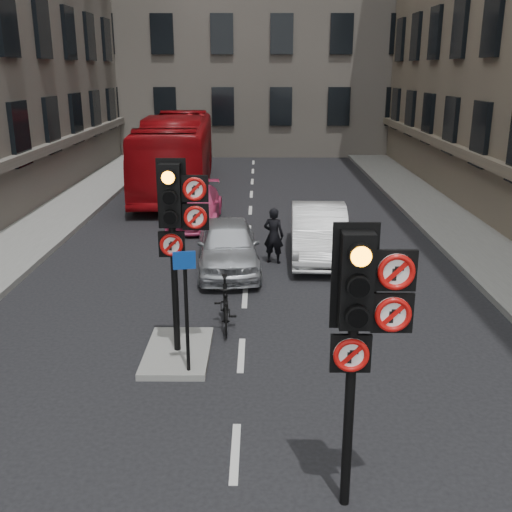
{
  "coord_description": "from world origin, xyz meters",
  "views": [
    {
      "loc": [
        0.33,
        -5.2,
        5.18
      ],
      "look_at": [
        0.29,
        2.99,
        2.6
      ],
      "focal_mm": 42.0,
      "sensor_mm": 36.0,
      "label": 1
    }
  ],
  "objects_px": {
    "signal_far": "(177,216)",
    "motorcycle": "(225,303)",
    "info_sign": "(186,295)",
    "car_silver": "(228,245)",
    "car_pink": "(195,206)",
    "bus_red": "(177,153)",
    "motorcyclist": "(274,235)",
    "car_white": "(319,232)",
    "signal_near": "(362,311)"
  },
  "relations": [
    {
      "from": "signal_far",
      "to": "motorcycle",
      "type": "height_order",
      "value": "signal_far"
    },
    {
      "from": "info_sign",
      "to": "car_silver",
      "type": "bearing_deg",
      "value": 75.23
    },
    {
      "from": "car_pink",
      "to": "bus_red",
      "type": "relative_size",
      "value": 0.36
    },
    {
      "from": "signal_far",
      "to": "car_silver",
      "type": "distance_m",
      "value": 5.46
    },
    {
      "from": "bus_red",
      "to": "signal_far",
      "type": "bearing_deg",
      "value": -85.15
    },
    {
      "from": "motorcyclist",
      "to": "car_silver",
      "type": "bearing_deg",
      "value": 44.45
    },
    {
      "from": "signal_far",
      "to": "car_white",
      "type": "distance_m",
      "value": 7.24
    },
    {
      "from": "car_silver",
      "to": "car_pink",
      "type": "relative_size",
      "value": 0.94
    },
    {
      "from": "car_pink",
      "to": "car_silver",
      "type": "bearing_deg",
      "value": -74.94
    },
    {
      "from": "signal_near",
      "to": "car_silver",
      "type": "height_order",
      "value": "signal_near"
    },
    {
      "from": "signal_far",
      "to": "motorcyclist",
      "type": "distance_m",
      "value": 6.25
    },
    {
      "from": "car_pink",
      "to": "motorcycle",
      "type": "distance_m",
      "value": 8.85
    },
    {
      "from": "signal_far",
      "to": "info_sign",
      "type": "distance_m",
      "value": 1.44
    },
    {
      "from": "bus_red",
      "to": "motorcycle",
      "type": "xyz_separation_m",
      "value": [
        2.91,
        -14.68,
        -1.1
      ]
    },
    {
      "from": "signal_near",
      "to": "motorcyclist",
      "type": "bearing_deg",
      "value": 94.47
    },
    {
      "from": "car_silver",
      "to": "motorcycle",
      "type": "distance_m",
      "value": 3.67
    },
    {
      "from": "car_pink",
      "to": "signal_near",
      "type": "bearing_deg",
      "value": -76.89
    },
    {
      "from": "car_white",
      "to": "info_sign",
      "type": "height_order",
      "value": "info_sign"
    },
    {
      "from": "signal_near",
      "to": "info_sign",
      "type": "xyz_separation_m",
      "value": [
        -2.39,
        3.19,
        -1.05
      ]
    },
    {
      "from": "car_pink",
      "to": "info_sign",
      "type": "xyz_separation_m",
      "value": [
        0.98,
        -10.88,
        0.92
      ]
    },
    {
      "from": "bus_red",
      "to": "motorcycle",
      "type": "relative_size",
      "value": 6.76
    },
    {
      "from": "car_silver",
      "to": "motorcyclist",
      "type": "height_order",
      "value": "motorcyclist"
    },
    {
      "from": "bus_red",
      "to": "motorcyclist",
      "type": "relative_size",
      "value": 7.45
    },
    {
      "from": "signal_far",
      "to": "car_silver",
      "type": "bearing_deg",
      "value": 82.95
    },
    {
      "from": "signal_near",
      "to": "bus_red",
      "type": "height_order",
      "value": "signal_near"
    },
    {
      "from": "car_pink",
      "to": "motorcycle",
      "type": "height_order",
      "value": "car_pink"
    },
    {
      "from": "motorcycle",
      "to": "car_silver",
      "type": "bearing_deg",
      "value": 87.65
    },
    {
      "from": "info_sign",
      "to": "car_white",
      "type": "bearing_deg",
      "value": 56.56
    },
    {
      "from": "bus_red",
      "to": "motorcycle",
      "type": "bearing_deg",
      "value": -81.63
    },
    {
      "from": "car_pink",
      "to": "bus_red",
      "type": "height_order",
      "value": "bus_red"
    },
    {
      "from": "bus_red",
      "to": "car_silver",
      "type": "bearing_deg",
      "value": -78.65
    },
    {
      "from": "car_pink",
      "to": "info_sign",
      "type": "bearing_deg",
      "value": -85.19
    },
    {
      "from": "car_white",
      "to": "car_pink",
      "type": "relative_size",
      "value": 1.05
    },
    {
      "from": "signal_near",
      "to": "signal_far",
      "type": "bearing_deg",
      "value": 123.02
    },
    {
      "from": "signal_near",
      "to": "car_pink",
      "type": "distance_m",
      "value": 14.6
    },
    {
      "from": "car_silver",
      "to": "motorcyclist",
      "type": "xyz_separation_m",
      "value": [
        1.22,
        0.62,
        0.1
      ]
    },
    {
      "from": "motorcycle",
      "to": "info_sign",
      "type": "relative_size",
      "value": 0.78
    },
    {
      "from": "bus_red",
      "to": "info_sign",
      "type": "bearing_deg",
      "value": -84.81
    },
    {
      "from": "signal_near",
      "to": "motorcyclist",
      "type": "relative_size",
      "value": 2.3
    },
    {
      "from": "car_silver",
      "to": "car_pink",
      "type": "distance_m",
      "value": 5.23
    },
    {
      "from": "car_pink",
      "to": "info_sign",
      "type": "height_order",
      "value": "info_sign"
    },
    {
      "from": "signal_near",
      "to": "car_white",
      "type": "xyz_separation_m",
      "value": [
        0.55,
        10.21,
        -1.85
      ]
    },
    {
      "from": "car_silver",
      "to": "bus_red",
      "type": "bearing_deg",
      "value": 99.63
    },
    {
      "from": "motorcycle",
      "to": "car_pink",
      "type": "bearing_deg",
      "value": 95.6
    },
    {
      "from": "signal_near",
      "to": "motorcyclist",
      "type": "height_order",
      "value": "signal_near"
    },
    {
      "from": "car_pink",
      "to": "bus_red",
      "type": "bearing_deg",
      "value": 102.76
    },
    {
      "from": "car_pink",
      "to": "bus_red",
      "type": "xyz_separation_m",
      "value": [
        -1.39,
        5.97,
        1.0
      ]
    },
    {
      "from": "signal_near",
      "to": "signal_far",
      "type": "xyz_separation_m",
      "value": [
        -2.6,
        4.0,
        0.12
      ]
    },
    {
      "from": "car_white",
      "to": "motorcycle",
      "type": "height_order",
      "value": "car_white"
    },
    {
      "from": "motorcycle",
      "to": "info_sign",
      "type": "distance_m",
      "value": 2.46
    }
  ]
}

